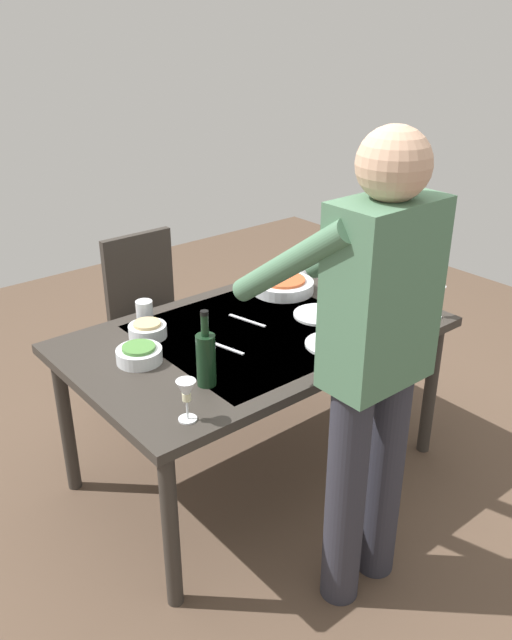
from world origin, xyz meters
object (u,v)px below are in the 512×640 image
(dining_table, at_px, (256,344))
(water_cup_far_right, at_px, (144,311))
(dinner_plate_near, at_px, (333,344))
(wine_glass_right, at_px, (437,296))
(side_bowl_salad, at_px, (139,354))
(person_server, at_px, (372,355))
(wine_glass_left, at_px, (186,393))
(wine_bottle, at_px, (206,358))
(dinner_plate_far, at_px, (319,315))
(water_cup_near_right, at_px, (386,294))
(chair_near, at_px, (151,309))
(side_bowl_bread, at_px, (148,330))
(water_cup_near_left, at_px, (308,263))
(serving_bowl_pasta, at_px, (283,285))
(water_cup_far_left, at_px, (383,318))

(dining_table, bearing_deg, water_cup_far_right, -50.49)
(dinner_plate_near, bearing_deg, wine_glass_right, 170.12)
(water_cup_far_right, xyz_separation_m, side_bowl_salad, (0.21, 0.31, -0.01))
(dining_table, height_order, person_server, person_server)
(wine_glass_left, distance_m, dinner_plate_near, 0.77)
(water_cup_far_right, height_order, dinner_plate_near, water_cup_far_right)
(wine_bottle, height_order, wine_glass_right, wine_bottle)
(wine_glass_right, bearing_deg, dinner_plate_far, -40.93)
(water_cup_near_right, bearing_deg, chair_near, -56.52)
(side_bowl_bread, bearing_deg, wine_glass_right, 149.46)
(side_bowl_salad, height_order, side_bowl_bread, same)
(water_cup_near_left, bearing_deg, dinner_plate_far, 51.55)
(water_cup_near_right, distance_m, water_cup_far_right, 1.12)
(wine_bottle, height_order, water_cup_near_left, wine_bottle)
(dining_table, height_order, water_cup_far_right, water_cup_far_right)
(serving_bowl_pasta, height_order, dinner_plate_far, serving_bowl_pasta)
(wine_bottle, xyz_separation_m, water_cup_near_right, (-1.09, -0.08, -0.07))
(water_cup_near_left, relative_size, side_bowl_bread, 0.65)
(water_cup_near_right, relative_size, side_bowl_bread, 0.54)
(chair_near, height_order, water_cup_far_right, chair_near)
(water_cup_far_right, bearing_deg, side_bowl_salad, 56.01)
(wine_glass_right, height_order, water_cup_far_right, wine_glass_right)
(wine_bottle, xyz_separation_m, water_cup_far_left, (-0.86, 0.10, -0.06))
(dining_table, relative_size, water_cup_far_left, 16.75)
(side_bowl_bread, bearing_deg, wine_glass_left, 70.63)
(person_server, bearing_deg, water_cup_near_left, -125.22)
(side_bowl_bread, bearing_deg, wine_bottle, 85.98)
(water_cup_near_right, distance_m, dinner_plate_near, 0.53)
(water_cup_near_left, height_order, dinner_plate_far, water_cup_near_left)
(wine_glass_left, bearing_deg, water_cup_near_right, -170.02)
(dinner_plate_near, bearing_deg, water_cup_near_right, -163.18)
(side_bowl_bread, bearing_deg, water_cup_near_right, 159.34)
(chair_near, xyz_separation_m, side_bowl_salad, (0.51, 0.79, 0.23))
(person_server, height_order, water_cup_near_right, person_server)
(wine_glass_left, height_order, dinner_plate_far, wine_glass_left)
(wine_bottle, height_order, water_cup_far_right, wine_bottle)
(chair_near, distance_m, serving_bowl_pasta, 0.77)
(wine_glass_left, height_order, water_cup_far_left, wine_glass_left)
(serving_bowl_pasta, xyz_separation_m, side_bowl_salad, (0.90, 0.17, 0.00))
(side_bowl_bread, bearing_deg, dinner_plate_near, 134.72)
(water_cup_far_left, distance_m, dinner_plate_far, 0.29)
(dining_table, xyz_separation_m, chair_near, (0.01, -0.87, -0.13))
(serving_bowl_pasta, bearing_deg, wine_glass_right, 116.69)
(wine_glass_right, bearing_deg, water_cup_far_right, -37.65)
(water_cup_far_right, bearing_deg, person_server, 99.34)
(wine_bottle, bearing_deg, side_bowl_salad, -71.47)
(chair_near, bearing_deg, water_cup_near_right, 123.48)
(water_cup_far_right, relative_size, side_bowl_bread, 0.60)
(wine_glass_right, distance_m, side_bowl_salad, 1.33)
(wine_glass_left, bearing_deg, wine_glass_right, 178.88)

